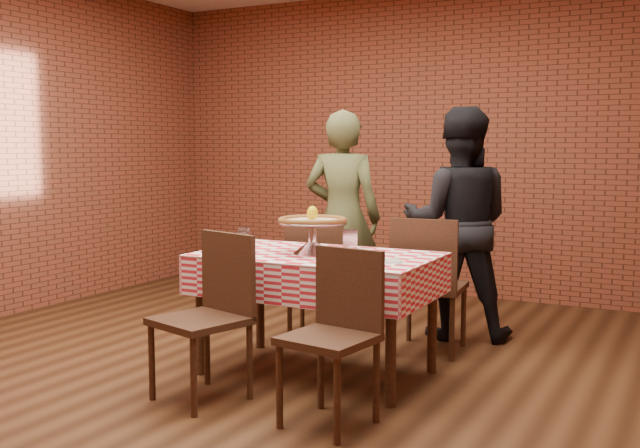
# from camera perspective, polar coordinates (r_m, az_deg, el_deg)

# --- Properties ---
(ground) EXTENTS (6.00, 6.00, 0.00)m
(ground) POSITION_cam_1_polar(r_m,az_deg,el_deg) (4.70, -4.85, -11.57)
(ground) COLOR black
(ground) RESTS_ON ground
(back_wall) EXTENTS (5.50, 0.00, 5.50)m
(back_wall) POSITION_cam_1_polar(r_m,az_deg,el_deg) (7.19, 8.15, 6.20)
(back_wall) COLOR brown
(back_wall) RESTS_ON ground
(table) EXTENTS (1.44, 0.87, 0.75)m
(table) POSITION_cam_1_polar(r_m,az_deg,el_deg) (4.64, -0.24, -6.99)
(table) COLOR #442818
(table) RESTS_ON ground
(tablecloth) EXTENTS (1.47, 0.91, 0.25)m
(tablecloth) POSITION_cam_1_polar(r_m,az_deg,el_deg) (4.59, -0.24, -3.83)
(tablecloth) COLOR red
(tablecloth) RESTS_ON table
(pizza_stand) EXTENTS (0.45, 0.45, 0.19)m
(pizza_stand) POSITION_cam_1_polar(r_m,az_deg,el_deg) (4.57, -0.59, -1.08)
(pizza_stand) COLOR silver
(pizza_stand) RESTS_ON tablecloth
(pizza) EXTENTS (0.44, 0.44, 0.03)m
(pizza) POSITION_cam_1_polar(r_m,az_deg,el_deg) (4.56, -0.59, 0.21)
(pizza) COLOR beige
(pizza) RESTS_ON pizza_stand
(lemon) EXTENTS (0.07, 0.07, 0.09)m
(lemon) POSITION_cam_1_polar(r_m,az_deg,el_deg) (4.55, -0.59, 0.84)
(lemon) COLOR yellow
(lemon) RESTS_ON pizza
(water_glass_left) EXTENTS (0.08, 0.08, 0.12)m
(water_glass_left) POSITION_cam_1_polar(r_m,az_deg,el_deg) (4.72, -5.90, -1.31)
(water_glass_left) COLOR white
(water_glass_left) RESTS_ON tablecloth
(water_glass_right) EXTENTS (0.08, 0.08, 0.12)m
(water_glass_right) POSITION_cam_1_polar(r_m,az_deg,el_deg) (4.92, -5.90, -1.01)
(water_glass_right) COLOR white
(water_glass_right) RESTS_ON tablecloth
(side_plate) EXTENTS (0.15, 0.15, 0.01)m
(side_plate) POSITION_cam_1_polar(r_m,az_deg,el_deg) (4.26, 5.35, -2.86)
(side_plate) COLOR white
(side_plate) RESTS_ON tablecloth
(sweetener_packet_a) EXTENTS (0.06, 0.06, 0.00)m
(sweetener_packet_a) POSITION_cam_1_polar(r_m,az_deg,el_deg) (4.17, 6.05, -3.10)
(sweetener_packet_a) COLOR white
(sweetener_packet_a) RESTS_ON tablecloth
(sweetener_packet_b) EXTENTS (0.06, 0.05, 0.00)m
(sweetener_packet_b) POSITION_cam_1_polar(r_m,az_deg,el_deg) (4.20, 6.07, -3.04)
(sweetener_packet_b) COLOR white
(sweetener_packet_b) RESTS_ON tablecloth
(condiment_caddy) EXTENTS (0.11, 0.10, 0.13)m
(condiment_caddy) POSITION_cam_1_polar(r_m,az_deg,el_deg) (4.81, 2.37, -1.11)
(condiment_caddy) COLOR silver
(condiment_caddy) RESTS_ON tablecloth
(chair_near_left) EXTENTS (0.55, 0.55, 0.93)m
(chair_near_left) POSITION_cam_1_polar(r_m,az_deg,el_deg) (4.20, -9.23, -7.20)
(chair_near_left) COLOR #442818
(chair_near_left) RESTS_ON ground
(chair_near_right) EXTENTS (0.47, 0.47, 0.89)m
(chair_near_right) POSITION_cam_1_polar(r_m,az_deg,el_deg) (3.77, 0.66, -8.92)
(chair_near_right) COLOR #442818
(chair_near_right) RESTS_ON ground
(chair_far_left) EXTENTS (0.53, 0.53, 0.91)m
(chair_far_left) POSITION_cam_1_polar(r_m,az_deg,el_deg) (5.52, 0.00, -4.04)
(chair_far_left) COLOR #442818
(chair_far_left) RESTS_ON ground
(chair_far_right) EXTENTS (0.50, 0.50, 0.94)m
(chair_far_right) POSITION_cam_1_polar(r_m,az_deg,el_deg) (5.18, 8.47, -4.59)
(chair_far_right) COLOR #442818
(chair_far_right) RESTS_ON ground
(diner_olive) EXTENTS (0.68, 0.51, 1.70)m
(diner_olive) POSITION_cam_1_polar(r_m,az_deg,el_deg) (5.92, 1.75, 0.51)
(diner_olive) COLOR #4B512D
(diner_olive) RESTS_ON ground
(diner_black) EXTENTS (0.98, 0.85, 1.70)m
(diner_black) POSITION_cam_1_polar(r_m,az_deg,el_deg) (5.55, 10.60, 0.05)
(diner_black) COLOR black
(diner_black) RESTS_ON ground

